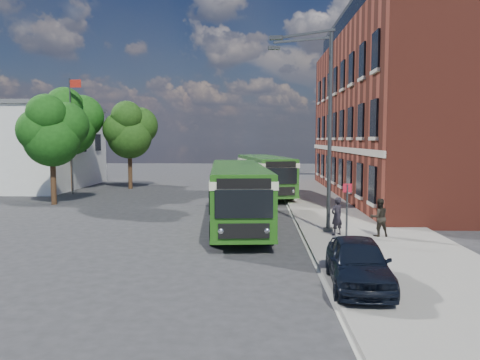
{
  "coord_description": "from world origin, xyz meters",
  "views": [
    {
      "loc": [
        1.88,
        -23.12,
        4.32
      ],
      "look_at": [
        1.08,
        1.1,
        2.2
      ],
      "focal_mm": 35.0,
      "sensor_mm": 36.0,
      "label": 1
    }
  ],
  "objects_px": {
    "street_lamp": "(322,129)",
    "parked_car": "(358,262)",
    "bus_front": "(238,189)",
    "bus_rear": "(265,172)"
  },
  "relations": [
    {
      "from": "bus_front",
      "to": "parked_car",
      "type": "bearing_deg",
      "value": -69.31
    },
    {
      "from": "street_lamp",
      "to": "bus_rear",
      "type": "bearing_deg",
      "value": 99.23
    },
    {
      "from": "street_lamp",
      "to": "bus_front",
      "type": "relative_size",
      "value": 0.71
    },
    {
      "from": "bus_rear",
      "to": "parked_car",
      "type": "bearing_deg",
      "value": -84.21
    },
    {
      "from": "street_lamp",
      "to": "parked_car",
      "type": "height_order",
      "value": "street_lamp"
    },
    {
      "from": "bus_rear",
      "to": "parked_car",
      "type": "relative_size",
      "value": 2.5
    },
    {
      "from": "bus_rear",
      "to": "bus_front",
      "type": "bearing_deg",
      "value": -97.55
    },
    {
      "from": "street_lamp",
      "to": "bus_front",
      "type": "bearing_deg",
      "value": 152.2
    },
    {
      "from": "parked_car",
      "to": "street_lamp",
      "type": "bearing_deg",
      "value": 93.66
    },
    {
      "from": "street_lamp",
      "to": "bus_front",
      "type": "distance_m",
      "value": 5.25
    }
  ]
}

